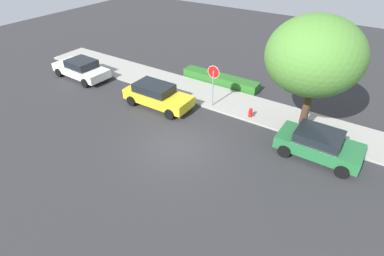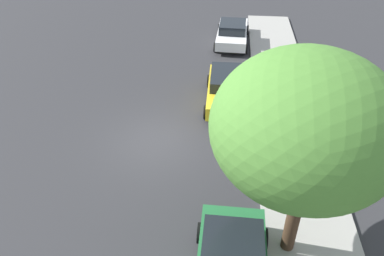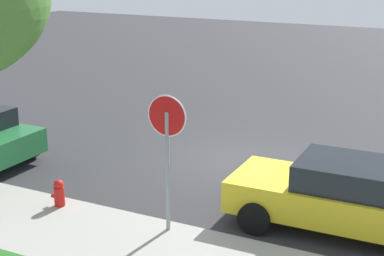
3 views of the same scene
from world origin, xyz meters
The scene contains 5 objects.
ground_plane centered at (0.00, 0.00, 0.00)m, with size 60.00×60.00×0.00m, color #2D2D30.
sidewalk_curb centered at (0.00, 5.67, 0.07)m, with size 32.00×2.97×0.14m, color #9E9B93.
stop_sign centered at (-0.49, 4.52, 1.91)m, with size 0.78×0.08×2.78m.
parked_car_yellow centered at (-3.48, 2.80, 0.75)m, with size 4.42×1.99×1.44m.
fire_hydrant centered at (2.07, 4.58, 0.36)m, with size 0.30×0.22×0.72m.
Camera 3 is at (-5.47, 13.44, 5.24)m, focal length 55.00 mm.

